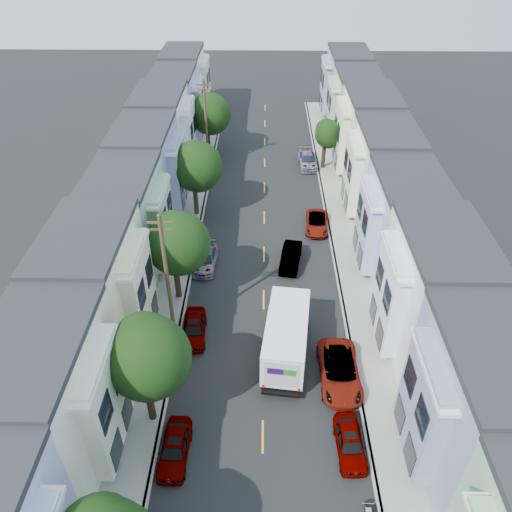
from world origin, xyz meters
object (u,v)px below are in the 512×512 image
Objects in this scene: parked_left_b at (175,449)px; parked_right_b at (340,372)px; tree_c at (177,244)px; tree_b at (147,358)px; parked_right_a at (350,443)px; parked_left_d at (206,259)px; parked_right_d at (307,160)px; parked_right_c at (317,223)px; tree_d at (196,167)px; tree_far_r at (328,135)px; parked_left_c at (194,329)px; tree_e at (209,114)px; lead_sedan at (291,257)px; utility_pole_far at (206,127)px; utility_pole_near at (168,280)px; fedex_truck at (286,337)px.

parked_right_b is at bearing 31.38° from parked_left_b.
tree_c is 1.79× the size of parked_left_b.
tree_b is 12.29m from parked_right_a.
parked_left_d is 1.07× the size of parked_right_a.
tree_c reaches higher than parked_right_d.
parked_right_c is 13.21m from parked_right_d.
tree_d is (0.00, 23.40, -0.28)m from tree_b.
parked_right_c is (11.20, 21.01, -4.74)m from tree_b.
parked_left_d is (-11.79, -18.35, -3.41)m from tree_far_r.
tree_far_r reaches higher than parked_left_d.
tree_d is 17.08m from parked_left_c.
tree_e is 35.51m from parked_right_b.
parked_right_c is at bearing 73.58° from lead_sedan.
parked_right_d reaches higher than parked_left_b.
parked_right_d is (0.00, 31.07, -0.06)m from parked_right_b.
lead_sedan is at bearing 70.01° from parked_left_b.
tree_d is at bearing 90.00° from tree_b.
tree_far_r is 22.08m from parked_left_d.
utility_pole_far is at bearing 90.00° from tree_b.
utility_pole_near reaches higher than tree_e.
parked_left_c is (0.00, 9.35, 0.02)m from parked_left_b.
tree_e is 1.75× the size of lead_sedan.
tree_d is 16.68m from tree_far_r.
fedex_truck is at bearing -84.88° from lead_sedan.
utility_pole_far is 29.03m from fedex_truck.
parked_left_d is (1.40, -17.66, -4.51)m from utility_pole_far.
parked_right_c is at bearing 84.81° from fedex_truck.
parked_right_a is 0.87× the size of parked_right_d.
parked_right_a is 0.91× the size of parked_right_c.
parked_right_d is at bearing 87.77° from parked_right_a.
utility_pole_far is 2.48× the size of parked_right_a.
tree_e is 29.99m from parked_left_c.
utility_pole_far is 2.34× the size of parked_left_c.
tree_far_r is 3.96m from parked_right_d.
tree_c is 1.60× the size of parked_right_d.
tree_d is at bearing 92.11° from parked_left_c.
tree_d is at bearing -90.01° from utility_pole_far.
tree_d is 9.42m from parked_left_d.
tree_b is at bearing -164.20° from parked_right_b.
parked_right_a is at bearing -44.73° from parked_left_c.
utility_pole_near is 2.15× the size of parked_right_d.
parked_right_c is (9.80, 23.42, -0.06)m from parked_left_b.
utility_pole_far is 16.93m from parked_right_c.
tree_e is at bearing 90.00° from tree_d.
lead_sedan reaches higher than parked_right_c.
tree_far_r is at bearing 84.55° from parked_right_a.
parked_left_b is at bearing -86.66° from parked_left_d.
tree_d is at bearing -138.80° from parked_right_d.
tree_c reaches higher than parked_left_c.
tree_e reaches higher than lead_sedan.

